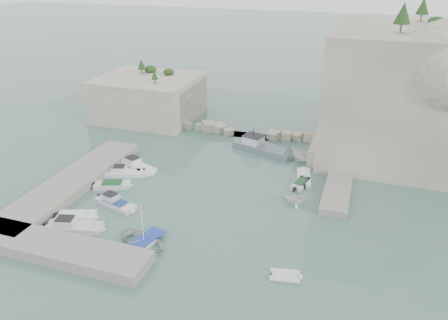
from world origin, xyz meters
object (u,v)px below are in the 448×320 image
(motorboat_e, at_px, (77,218))
(tender_east_b, at_px, (300,186))
(tender_east_a, at_px, (295,203))
(work_boat, at_px, (264,151))
(motorboat_d, at_px, (116,206))
(motorboat_a, at_px, (137,168))
(motorboat_c, at_px, (112,187))
(inflatable_dinghy, at_px, (285,277))
(motorboat_b, at_px, (126,175))
(rowboat, at_px, (144,245))
(tender_east_c, at_px, (303,180))
(tender_east_d, at_px, (310,163))
(motorboat_f, at_px, (75,229))

(motorboat_e, distance_m, tender_east_b, 25.94)
(motorboat_e, height_order, tender_east_a, tender_east_a)
(motorboat_e, distance_m, work_boat, 27.66)
(motorboat_d, bearing_deg, motorboat_a, 120.94)
(motorboat_c, bearing_deg, inflatable_dinghy, -44.05)
(inflatable_dinghy, bearing_deg, motorboat_b, 140.91)
(motorboat_a, relative_size, rowboat, 1.28)
(motorboat_b, height_order, tender_east_c, motorboat_b)
(motorboat_b, relative_size, motorboat_e, 1.22)
(tender_east_d, xyz_separation_m, work_boat, (-6.79, 1.62, 0.00))
(motorboat_b, relative_size, motorboat_d, 0.96)
(motorboat_d, xyz_separation_m, work_boat, (11.98, 19.93, 0.00))
(inflatable_dinghy, xyz_separation_m, tender_east_c, (-1.46, 18.85, 0.00))
(motorboat_c, height_order, motorboat_f, motorboat_f)
(motorboat_e, bearing_deg, motorboat_d, 35.31)
(motorboat_c, relative_size, inflatable_dinghy, 1.64)
(motorboat_c, bearing_deg, tender_east_d, 12.58)
(tender_east_c, xyz_separation_m, tender_east_d, (-0.02, 5.29, 0.00))
(work_boat, bearing_deg, inflatable_dinghy, -55.20)
(tender_east_b, xyz_separation_m, tender_east_c, (0.08, 1.77, 0.00))
(tender_east_d, distance_m, work_boat, 6.98)
(work_boat, bearing_deg, motorboat_b, -121.91)
(rowboat, distance_m, tender_east_b, 20.75)
(motorboat_c, bearing_deg, work_boat, 26.17)
(rowboat, relative_size, tender_east_c, 1.02)
(motorboat_e, distance_m, tender_east_c, 27.06)
(tender_east_a, height_order, tender_east_b, tender_east_a)
(motorboat_e, relative_size, inflatable_dinghy, 1.54)
(motorboat_d, relative_size, tender_east_d, 1.17)
(inflatable_dinghy, relative_size, tender_east_a, 0.94)
(motorboat_a, relative_size, motorboat_e, 1.49)
(tender_east_a, bearing_deg, motorboat_a, 75.58)
(motorboat_e, height_order, rowboat, rowboat)
(motorboat_c, bearing_deg, motorboat_a, 65.33)
(tender_east_b, bearing_deg, tender_east_c, 10.13)
(motorboat_f, distance_m, inflatable_dinghy, 21.75)
(motorboat_d, bearing_deg, tender_east_d, 60.33)
(motorboat_e, distance_m, tender_east_d, 30.57)
(tender_east_d, bearing_deg, motorboat_e, 133.62)
(rowboat, relative_size, inflatable_dinghy, 1.79)
(motorboat_b, relative_size, inflatable_dinghy, 1.88)
(motorboat_a, relative_size, inflatable_dinghy, 2.29)
(motorboat_b, height_order, tender_east_a, tender_east_a)
(motorboat_d, xyz_separation_m, motorboat_e, (-2.56, -3.60, 0.00))
(motorboat_c, relative_size, tender_east_c, 0.93)
(tender_east_b, bearing_deg, work_boat, 50.61)
(motorboat_c, height_order, rowboat, rowboat)
(motorboat_d, height_order, tender_east_b, motorboat_d)
(tender_east_b, xyz_separation_m, work_boat, (-6.73, 8.68, 0.00))
(motorboat_a, bearing_deg, inflatable_dinghy, -10.04)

